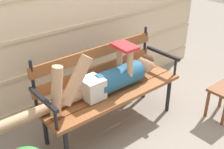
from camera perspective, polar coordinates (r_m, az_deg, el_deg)
ground_plane at (r=3.13m, az=0.84°, el=-10.82°), size 12.00×12.00×0.00m
house_siding at (r=3.14m, az=-7.98°, el=13.01°), size 4.23×0.08×2.33m
park_bench at (r=2.94m, az=-0.90°, el=-1.85°), size 1.57×0.52×0.92m
reclining_person at (r=2.80m, az=-1.21°, el=-1.05°), size 1.77×0.25×0.52m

